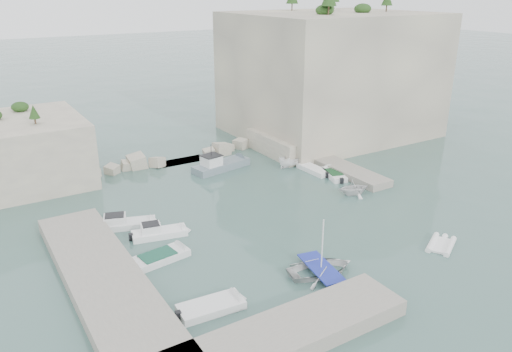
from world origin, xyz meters
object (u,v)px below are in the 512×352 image
tender_east_d (293,166)px  inflatable_dinghy (441,246)px  motorboat_e (211,310)px  motorboat_c (158,261)px  tender_east_a (353,194)px  motorboat_a (125,227)px  motorboat_b (160,236)px  work_boat (221,169)px  tender_east_c (314,172)px  rowboat (321,273)px  tender_east_b (334,177)px

tender_east_d → inflatable_dinghy: bearing=172.9°
inflatable_dinghy → motorboat_e: bearing=145.6°
motorboat_c → tender_east_a: 22.46m
motorboat_a → motorboat_e: bearing=-67.6°
motorboat_a → motorboat_b: (2.02, -3.27, 0.00)m
motorboat_a → motorboat_c: motorboat_a is taller
tender_east_d → motorboat_b: bearing=108.7°
tender_east_d → work_boat: bearing=61.6°
inflatable_dinghy → tender_east_c: tender_east_c is taller
motorboat_a → tender_east_d: 23.14m
rowboat → tender_east_b: rowboat is taller
rowboat → inflatable_dinghy: 11.35m
rowboat → motorboat_a: bearing=43.6°
inflatable_dinghy → motorboat_c: bearing=126.0°
motorboat_e → tender_east_a: (21.68, 10.04, 0.00)m
motorboat_e → inflatable_dinghy: motorboat_e is taller
tender_east_d → tender_east_c: bearing=-167.9°
tender_east_c → tender_east_a: bearing=172.8°
motorboat_a → motorboat_c: size_ratio=1.10×
rowboat → tender_east_b: (14.13, 15.34, 0.00)m
motorboat_c → tender_east_b: size_ratio=1.16×
tender_east_c → motorboat_e: bearing=125.9°
motorboat_b → motorboat_e: bearing=-82.6°
motorboat_a → rowboat: bearing=-37.9°
work_boat → inflatable_dinghy: bearing=-86.3°
motorboat_c → tender_east_a: tender_east_a is taller
tender_east_a → rowboat: bearing=145.2°
tender_east_b → inflatable_dinghy: bearing=-172.1°
inflatable_dinghy → work_boat: size_ratio=0.47×
rowboat → tender_east_a: 16.19m
rowboat → tender_east_a: size_ratio=1.56×
motorboat_a → rowboat: size_ratio=1.15×
tender_east_b → tender_east_d: tender_east_d is taller
tender_east_c → tender_east_d: size_ratio=1.14×
motorboat_c → tender_east_a: (22.36, 2.09, 0.00)m
motorboat_e → inflatable_dinghy: 20.47m
motorboat_c → motorboat_b: (1.68, 3.91, 0.00)m
motorboat_c → inflatable_dinghy: 23.37m
tender_east_b → tender_east_c: size_ratio=0.94×
tender_east_a → tender_east_d: bearing=16.8°
inflatable_dinghy → tender_east_d: (1.13, 22.77, 0.00)m
motorboat_c → rowboat: 12.82m
motorboat_a → work_boat: (14.57, 8.94, 0.00)m
motorboat_c → rowboat: bearing=-47.7°
tender_east_b → work_boat: bearing=64.9°
motorboat_a → rowboat: motorboat_a is taller
motorboat_b → motorboat_e: motorboat_b is taller
tender_east_c → work_boat: bearing=51.3°
motorboat_a → inflatable_dinghy: 27.54m
motorboat_a → tender_east_c: 23.49m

